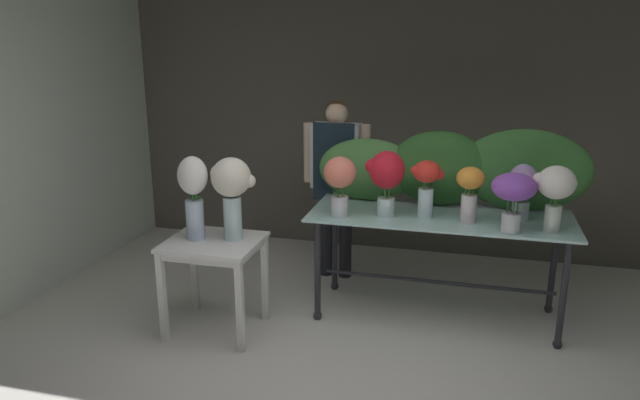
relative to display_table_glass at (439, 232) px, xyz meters
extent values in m
plane|color=silver|center=(-0.52, -0.04, -0.73)|extent=(7.66, 7.66, 0.00)
cube|color=#5B564C|center=(-0.52, 1.56, 0.65)|extent=(5.89, 0.12, 2.75)
cube|color=silver|center=(-3.47, -0.04, 0.65)|extent=(0.12, 3.33, 2.75)
cube|color=#A8D4CF|center=(0.00, 0.00, 0.13)|extent=(2.03, 0.80, 0.02)
cylinder|color=#2D2D33|center=(-0.92, -0.30, -0.30)|extent=(0.05, 0.05, 0.85)
sphere|color=#2D2D33|center=(-0.92, -0.30, -0.70)|extent=(0.07, 0.07, 0.07)
cylinder|color=#2D2D33|center=(0.92, -0.30, -0.30)|extent=(0.05, 0.05, 0.85)
sphere|color=#2D2D33|center=(0.92, -0.30, -0.70)|extent=(0.07, 0.07, 0.07)
cylinder|color=#2D2D33|center=(-0.92, 0.30, -0.30)|extent=(0.05, 0.05, 0.85)
sphere|color=#2D2D33|center=(-0.92, 0.30, -0.70)|extent=(0.07, 0.07, 0.07)
cylinder|color=#2D2D33|center=(0.92, 0.30, -0.30)|extent=(0.05, 0.05, 0.85)
sphere|color=#2D2D33|center=(0.92, 0.30, -0.70)|extent=(0.07, 0.07, 0.07)
cylinder|color=#2D2D33|center=(0.00, 0.00, -0.43)|extent=(1.83, 0.03, 0.03)
cube|color=white|center=(-1.63, -0.67, 0.00)|extent=(0.70, 0.61, 0.03)
cube|color=white|center=(-1.63, -0.67, -0.05)|extent=(0.64, 0.55, 0.06)
cube|color=white|center=(-1.94, -0.94, -0.37)|extent=(0.05, 0.05, 0.71)
cube|color=white|center=(-1.32, -0.94, -0.37)|extent=(0.05, 0.05, 0.71)
cube|color=white|center=(-1.94, -0.41, -0.37)|extent=(0.05, 0.05, 0.71)
cube|color=white|center=(-1.32, -0.41, -0.37)|extent=(0.05, 0.05, 0.71)
cylinder|color=#232328|center=(-1.08, 0.62, -0.29)|extent=(0.12, 0.12, 0.88)
cylinder|color=#232328|center=(-0.89, 0.62, -0.29)|extent=(0.12, 0.12, 0.88)
cube|color=silver|center=(-0.98, 0.62, 0.44)|extent=(0.44, 0.22, 0.59)
cube|color=#192833|center=(-0.98, 0.51, 0.40)|extent=(0.37, 0.02, 0.71)
cylinder|color=beige|center=(-1.25, 0.62, 0.46)|extent=(0.09, 0.09, 0.55)
cylinder|color=beige|center=(-0.72, 0.62, 0.46)|extent=(0.09, 0.09, 0.55)
sphere|color=beige|center=(-0.98, 0.62, 0.82)|extent=(0.20, 0.20, 0.20)
ellipsoid|color=brown|center=(-0.98, 0.64, 0.89)|extent=(0.15, 0.15, 0.09)
ellipsoid|color=#477F3D|center=(-0.63, 0.28, 0.40)|extent=(0.84, 0.23, 0.53)
ellipsoid|color=#2D6028|center=(-0.04, 0.28, 0.45)|extent=(0.82, 0.31, 0.62)
ellipsoid|color=#387033|center=(0.62, 0.28, 0.47)|extent=(1.03, 0.23, 0.66)
cylinder|color=silver|center=(-0.41, -0.15, 0.21)|extent=(0.13, 0.13, 0.15)
cylinder|color=#9EBCB2|center=(-0.41, -0.15, 0.17)|extent=(0.12, 0.12, 0.06)
cylinder|color=#477F3D|center=(-0.39, -0.15, 0.29)|extent=(0.01, 0.01, 0.27)
cylinder|color=#477F3D|center=(-0.42, -0.12, 0.29)|extent=(0.01, 0.01, 0.27)
cylinder|color=#477F3D|center=(-0.42, -0.16, 0.29)|extent=(0.01, 0.01, 0.27)
ellipsoid|color=red|center=(-0.41, -0.15, 0.51)|extent=(0.27, 0.27, 0.29)
sphere|color=red|center=(-0.52, -0.16, 0.54)|extent=(0.11, 0.11, 0.11)
sphere|color=red|center=(-0.32, -0.13, 0.47)|extent=(0.07, 0.07, 0.07)
ellipsoid|color=#2D6028|center=(-0.41, -0.11, 0.31)|extent=(0.11, 0.07, 0.03)
cylinder|color=silver|center=(-0.76, -0.24, 0.22)|extent=(0.13, 0.13, 0.16)
cylinder|color=#9EBCB2|center=(-0.76, -0.24, 0.18)|extent=(0.12, 0.12, 0.07)
cylinder|color=#2D6028|center=(-0.73, -0.25, 0.28)|extent=(0.01, 0.01, 0.27)
cylinder|color=#2D6028|center=(-0.78, -0.21, 0.28)|extent=(0.01, 0.01, 0.27)
cylinder|color=#2D6028|center=(-0.77, -0.27, 0.28)|extent=(0.01, 0.01, 0.27)
ellipsoid|color=#EF7A60|center=(-0.76, -0.24, 0.49)|extent=(0.25, 0.25, 0.24)
ellipsoid|color=#387033|center=(-0.79, -0.22, 0.32)|extent=(0.09, 0.11, 0.03)
cylinder|color=silver|center=(0.21, -0.14, 0.25)|extent=(0.12, 0.12, 0.22)
cylinder|color=#9EBCB2|center=(0.21, -0.14, 0.19)|extent=(0.11, 0.11, 0.09)
cylinder|color=#477F3D|center=(0.24, -0.15, 0.29)|extent=(0.01, 0.01, 0.28)
cylinder|color=#477F3D|center=(0.22, -0.12, 0.29)|extent=(0.01, 0.01, 0.28)
cylinder|color=#477F3D|center=(0.19, -0.14, 0.29)|extent=(0.01, 0.01, 0.28)
cylinder|color=#477F3D|center=(0.21, -0.17, 0.29)|extent=(0.01, 0.01, 0.28)
ellipsoid|color=orange|center=(0.21, -0.14, 0.48)|extent=(0.21, 0.21, 0.16)
sphere|color=orange|center=(0.16, -0.16, 0.50)|extent=(0.07, 0.07, 0.07)
cylinder|color=silver|center=(0.60, 0.02, 0.21)|extent=(0.13, 0.13, 0.14)
cylinder|color=#9EBCB2|center=(0.60, 0.02, 0.17)|extent=(0.12, 0.12, 0.06)
cylinder|color=#477F3D|center=(0.62, 0.03, 0.26)|extent=(0.01, 0.01, 0.21)
cylinder|color=#477F3D|center=(0.58, 0.05, 0.26)|extent=(0.01, 0.01, 0.21)
cylinder|color=#477F3D|center=(0.58, 0.01, 0.26)|extent=(0.01, 0.01, 0.21)
ellipsoid|color=#B28ED1|center=(0.60, 0.02, 0.44)|extent=(0.21, 0.21, 0.26)
sphere|color=#B28ED1|center=(0.53, 0.04, 0.42)|extent=(0.08, 0.08, 0.08)
ellipsoid|color=#387033|center=(0.59, 0.02, 0.30)|extent=(0.10, 0.10, 0.03)
cylinder|color=silver|center=(-0.11, -0.11, 0.26)|extent=(0.12, 0.12, 0.23)
cylinder|color=#9EBCB2|center=(-0.11, -0.11, 0.19)|extent=(0.11, 0.11, 0.10)
cylinder|color=#387033|center=(-0.09, -0.10, 0.30)|extent=(0.01, 0.01, 0.30)
cylinder|color=#387033|center=(-0.13, -0.08, 0.30)|extent=(0.01, 0.01, 0.30)
cylinder|color=#387033|center=(-0.12, -0.12, 0.30)|extent=(0.01, 0.01, 0.30)
ellipsoid|color=red|center=(-0.11, -0.11, 0.50)|extent=(0.21, 0.21, 0.17)
sphere|color=red|center=(-0.20, -0.13, 0.52)|extent=(0.07, 0.07, 0.07)
sphere|color=red|center=(-0.02, -0.08, 0.48)|extent=(0.08, 0.08, 0.08)
ellipsoid|color=#28562D|center=(-0.08, -0.08, 0.39)|extent=(0.05, 0.10, 0.03)
cylinder|color=silver|center=(0.51, -0.30, 0.21)|extent=(0.14, 0.14, 0.14)
cylinder|color=#9EBCB2|center=(0.51, -0.30, 0.17)|extent=(0.13, 0.13, 0.06)
cylinder|color=#387033|center=(0.55, -0.31, 0.28)|extent=(0.01, 0.01, 0.27)
cylinder|color=#387033|center=(0.50, -0.27, 0.28)|extent=(0.01, 0.01, 0.27)
cylinder|color=#387033|center=(0.48, -0.30, 0.28)|extent=(0.01, 0.01, 0.27)
cylinder|color=#387033|center=(0.52, -0.33, 0.28)|extent=(0.01, 0.01, 0.27)
ellipsoid|color=purple|center=(0.51, -0.30, 0.47)|extent=(0.31, 0.31, 0.20)
sphere|color=purple|center=(0.41, -0.29, 0.45)|extent=(0.08, 0.08, 0.08)
sphere|color=purple|center=(0.60, -0.33, 0.46)|extent=(0.10, 0.10, 0.10)
cylinder|color=silver|center=(0.80, -0.22, 0.24)|extent=(0.12, 0.12, 0.20)
cylinder|color=#9EBCB2|center=(0.80, -0.22, 0.18)|extent=(0.11, 0.11, 0.08)
cylinder|color=#477F3D|center=(0.81, -0.23, 0.29)|extent=(0.01, 0.01, 0.28)
cylinder|color=#477F3D|center=(0.79, -0.19, 0.29)|extent=(0.01, 0.01, 0.28)
cylinder|color=#477F3D|center=(0.78, -0.22, 0.29)|extent=(0.01, 0.01, 0.28)
cylinder|color=#477F3D|center=(0.80, -0.24, 0.29)|extent=(0.01, 0.01, 0.28)
ellipsoid|color=white|center=(0.80, -0.22, 0.50)|extent=(0.26, 0.26, 0.24)
sphere|color=white|center=(0.68, -0.24, 0.53)|extent=(0.09, 0.09, 0.09)
sphere|color=white|center=(0.90, -0.19, 0.50)|extent=(0.08, 0.08, 0.08)
cylinder|color=silver|center=(-1.77, -0.67, 0.16)|extent=(0.14, 0.14, 0.30)
cylinder|color=#9EBCB2|center=(-1.77, -0.67, 0.08)|extent=(0.13, 0.13, 0.13)
cylinder|color=#477F3D|center=(-1.75, -0.68, 0.22)|extent=(0.01, 0.01, 0.40)
cylinder|color=#477F3D|center=(-1.77, -0.65, 0.22)|extent=(0.01, 0.01, 0.40)
cylinder|color=#477F3D|center=(-1.81, -0.67, 0.22)|extent=(0.01, 0.01, 0.40)
cylinder|color=#477F3D|center=(-1.77, -0.70, 0.22)|extent=(0.01, 0.01, 0.40)
ellipsoid|color=white|center=(-1.77, -0.67, 0.50)|extent=(0.22, 0.22, 0.29)
sphere|color=white|center=(-1.83, -0.66, 0.50)|extent=(0.11, 0.11, 0.11)
ellipsoid|color=#2D6028|center=(-1.77, -0.66, 0.34)|extent=(0.10, 0.05, 0.03)
cylinder|color=silver|center=(-1.49, -0.61, 0.18)|extent=(0.14, 0.14, 0.33)
cylinder|color=#9EBCB2|center=(-1.49, -0.61, 0.08)|extent=(0.13, 0.13, 0.14)
cylinder|color=#387033|center=(-1.47, -0.61, 0.21)|extent=(0.01, 0.01, 0.38)
cylinder|color=#387033|center=(-1.49, -0.58, 0.21)|extent=(0.01, 0.01, 0.38)
cylinder|color=#387033|center=(-1.53, -0.61, 0.21)|extent=(0.01, 0.01, 0.38)
cylinder|color=#387033|center=(-1.49, -0.64, 0.21)|extent=(0.01, 0.01, 0.38)
ellipsoid|color=silver|center=(-1.49, -0.61, 0.49)|extent=(0.29, 0.29, 0.29)
sphere|color=silver|center=(-1.59, -0.61, 0.52)|extent=(0.12, 0.12, 0.12)
sphere|color=silver|center=(-1.36, -0.58, 0.47)|extent=(0.10, 0.10, 0.10)
ellipsoid|color=#28562D|center=(-1.52, -0.61, 0.36)|extent=(0.08, 0.11, 0.03)
camera|label=1|loc=(0.20, -4.52, 1.50)|focal=33.09mm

